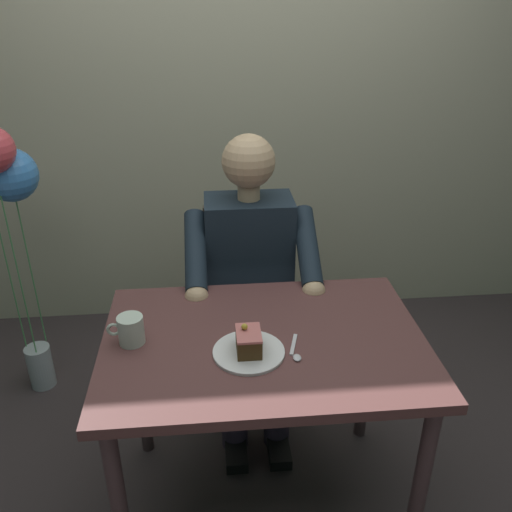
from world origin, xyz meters
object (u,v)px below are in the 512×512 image
seated_person (251,283)px  balloon_display (4,190)px  dining_table (264,362)px  cake_slice (249,341)px  coffee_cup (130,329)px  chair (248,296)px  dessert_spoon (295,352)px

seated_person → balloon_display: 1.11m
dining_table → seated_person: size_ratio=0.82×
cake_slice → coffee_cup: (0.37, -0.09, 0.00)m
seated_person → balloon_display: size_ratio=0.98×
seated_person → balloon_display: bearing=-15.0°
seated_person → chair: bearing=-90.0°
chair → coffee_cup: (0.42, 0.67, 0.30)m
cake_slice → dessert_spoon: cake_slice is taller
chair → dessert_spoon: chair is taller
cake_slice → dining_table: bearing=-126.7°
chair → seated_person: seated_person is taller
coffee_cup → dessert_spoon: bearing=168.7°
chair → coffee_cup: chair is taller
dessert_spoon → cake_slice: bearing=-4.0°
seated_person → dessert_spoon: 0.62m
chair → dessert_spoon: 0.82m
dining_table → balloon_display: 1.33m
dining_table → dessert_spoon: 0.16m
dessert_spoon → seated_person: bearing=-81.5°
dining_table → seated_person: bearing=-90.0°
seated_person → cake_slice: 0.61m
chair → balloon_display: (1.01, -0.10, 0.52)m
coffee_cup → balloon_display: 0.99m
coffee_cup → balloon_display: size_ratio=0.09×
chair → coffee_cup: bearing=57.6°
dining_table → coffee_cup: 0.45m
chair → balloon_display: bearing=-5.7°
chair → balloon_display: balloon_display is taller
balloon_display → dessert_spoon: bearing=141.7°
coffee_cup → dessert_spoon: coffee_cup is taller
chair → cake_slice: size_ratio=8.50×
coffee_cup → seated_person: bearing=-130.4°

